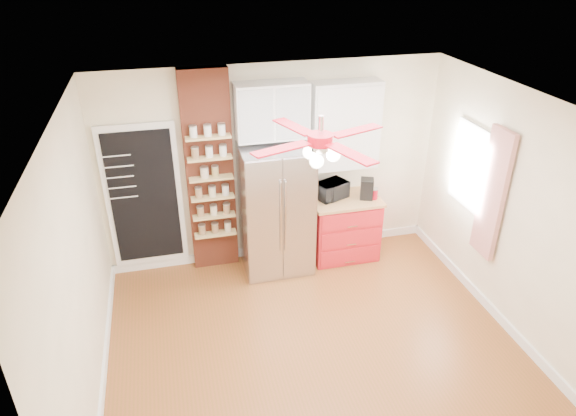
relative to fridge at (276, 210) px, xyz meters
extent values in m
plane|color=brown|center=(0.05, -1.63, -0.88)|extent=(4.50, 4.50, 0.00)
plane|color=white|center=(0.05, -1.63, 1.83)|extent=(4.50, 4.50, 0.00)
cube|color=#FBF0CA|center=(0.05, 0.37, 0.48)|extent=(4.50, 0.02, 2.70)
cube|color=#FBF0CA|center=(0.05, -3.63, 0.48)|extent=(4.50, 0.02, 2.70)
cube|color=#FBF0CA|center=(-2.20, -1.63, 0.48)|extent=(0.02, 4.00, 2.70)
cube|color=#FBF0CA|center=(2.30, -1.63, 0.48)|extent=(0.02, 4.00, 2.70)
cube|color=white|center=(-1.65, 0.34, 0.23)|extent=(0.95, 0.04, 1.95)
cube|color=black|center=(-1.65, 0.32, 0.23)|extent=(0.82, 0.02, 1.78)
cube|color=brown|center=(-0.80, 0.29, 0.48)|extent=(0.60, 0.16, 2.70)
cube|color=#B0AFB4|center=(0.00, 0.00, 0.00)|extent=(0.90, 0.70, 1.75)
cube|color=white|center=(0.00, 0.20, 1.27)|extent=(0.90, 0.35, 0.70)
cube|color=red|center=(0.97, 0.05, -0.45)|extent=(0.90, 0.60, 0.86)
cube|color=tan|center=(0.97, 0.05, 0.01)|extent=(0.94, 0.64, 0.04)
cube|color=white|center=(0.97, 0.22, 1.00)|extent=(0.90, 0.30, 1.15)
cube|color=white|center=(2.28, -0.73, 0.68)|extent=(0.04, 0.75, 1.05)
cube|color=#B32317|center=(2.23, -1.28, 0.57)|extent=(0.06, 0.40, 1.55)
cylinder|color=silver|center=(0.05, -1.63, 1.68)|extent=(0.05, 0.05, 0.20)
cylinder|color=maroon|center=(0.05, -1.63, 1.56)|extent=(0.24, 0.24, 0.10)
sphere|color=white|center=(0.05, -1.63, 1.40)|extent=(0.13, 0.13, 0.13)
imported|color=black|center=(0.79, 0.12, 0.14)|extent=(0.50, 0.43, 0.23)
cube|color=black|center=(1.25, 0.00, 0.16)|extent=(0.22, 0.23, 0.28)
cylinder|color=#A90919|center=(1.34, -0.05, 0.09)|extent=(0.12, 0.12, 0.14)
cylinder|color=#BC2A0A|center=(1.32, 0.06, 0.10)|extent=(0.10, 0.10, 0.14)
cylinder|color=beige|center=(-0.88, 0.15, 0.56)|extent=(0.13, 0.13, 0.13)
cylinder|color=#98824D|center=(-0.74, 0.16, 0.56)|extent=(0.10, 0.10, 0.12)
camera|label=1|loc=(-1.29, -5.77, 3.16)|focal=32.00mm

